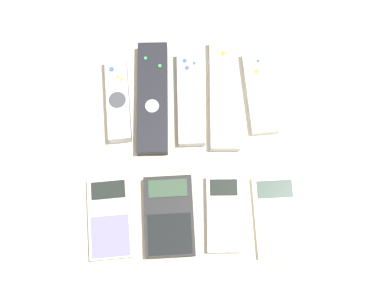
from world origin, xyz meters
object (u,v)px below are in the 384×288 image
remote_1 (153,98)px  calculator_3 (277,217)px  remote_3 (224,94)px  calculator_2 (224,214)px  remote_2 (189,98)px  calculator_0 (110,218)px  remote_0 (118,99)px  calculator_1 (169,216)px  remote_4 (260,92)px

remote_1 → calculator_3: remote_1 is taller
remote_3 → calculator_2: 0.22m
remote_1 → remote_3: remote_1 is taller
remote_2 → calculator_3: remote_2 is taller
calculator_0 → remote_0: bearing=83.0°
remote_0 → calculator_1: bearing=-71.1°
calculator_0 → calculator_1: size_ratio=1.03×
remote_2 → calculator_1: 0.22m
remote_1 → remote_2: size_ratio=1.18×
calculator_3 → calculator_1: bearing=176.8°
remote_1 → remote_4: size_ratio=1.32×
remote_3 → remote_4: (0.07, 0.00, -0.00)m
remote_0 → calculator_1: remote_0 is taller
calculator_1 → calculator_2: 0.10m
remote_2 → remote_3: size_ratio=0.84×
remote_2 → calculator_1: (-0.04, -0.22, -0.00)m
calculator_0 → remote_3: bearing=43.2°
remote_4 → remote_2: bearing=179.7°
remote_1 → remote_4: (0.20, 0.01, -0.00)m
calculator_1 → remote_2: bearing=78.0°
remote_1 → calculator_3: size_ratio=1.50×
remote_1 → remote_2: remote_1 is taller
remote_2 → remote_3: 0.07m
remote_0 → remote_1: (0.06, 0.00, -0.00)m
remote_1 → calculator_1: (0.03, -0.22, -0.00)m
remote_0 → remote_4: 0.26m
remote_0 → calculator_0: remote_0 is taller
remote_2 → calculator_1: size_ratio=1.28×
calculator_1 → calculator_3: size_ratio=0.99×
calculator_1 → remote_0: bearing=111.0°
remote_3 → calculator_1: bearing=-113.8°
remote_4 → calculator_3: remote_4 is taller
calculator_0 → calculator_2: calculator_2 is taller
calculator_3 → calculator_0: bearing=177.3°
remote_0 → remote_4: bearing=-1.8°
remote_2 → calculator_2: size_ratio=1.37×
remote_4 → remote_1: bearing=177.9°
calculator_0 → remote_1: bearing=67.3°
remote_4 → calculator_3: bearing=-90.1°
remote_2 → remote_3: (0.07, 0.01, -0.00)m
calculator_2 → calculator_3: calculator_2 is taller
remote_0 → remote_4: size_ratio=0.99×
remote_2 → remote_3: bearing=4.5°
remote_3 → calculator_0: remote_3 is taller
remote_1 → calculator_3: bearing=-45.9°
remote_2 → calculator_0: 0.26m
remote_3 → calculator_3: (0.08, -0.23, -0.00)m
calculator_3 → remote_2: bearing=122.0°
remote_1 → remote_3: 0.13m
remote_0 → calculator_2: size_ratio=1.22×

